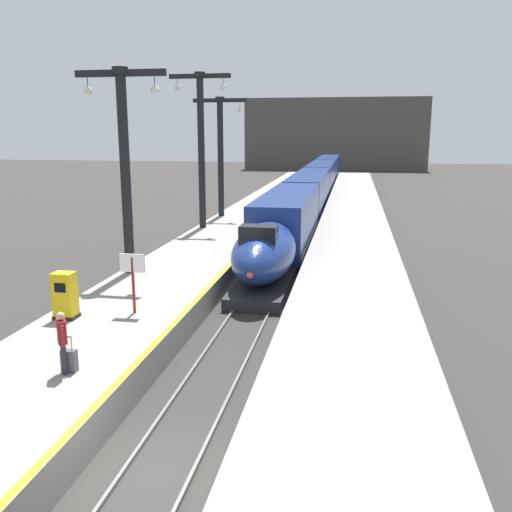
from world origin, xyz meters
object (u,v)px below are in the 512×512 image
(highspeed_train_main, at_px, (315,184))
(station_column_far, at_px, (201,137))
(station_column_distant, at_px, (220,145))
(passenger_near_edge, at_px, (62,338))
(rolling_suitcase, at_px, (69,361))
(station_column_mid, at_px, (124,152))
(departure_info_board, at_px, (133,271))
(ticket_machine_yellow, at_px, (65,297))

(highspeed_train_main, bearing_deg, station_column_far, -104.50)
(station_column_far, xyz_separation_m, station_column_distant, (0.00, 5.29, -0.63))
(passenger_near_edge, xyz_separation_m, rolling_suitcase, (0.08, 0.13, -0.69))
(station_column_mid, bearing_deg, passenger_near_edge, -76.37)
(rolling_suitcase, bearing_deg, highspeed_train_main, 85.87)
(station_column_far, xyz_separation_m, passenger_near_edge, (2.54, -22.83, -4.94))
(highspeed_train_main, distance_m, departure_info_board, 40.77)
(ticket_machine_yellow, relative_size, departure_info_board, 0.75)
(ticket_machine_yellow, distance_m, departure_info_board, 2.40)
(rolling_suitcase, bearing_deg, ticket_machine_yellow, 119.70)
(station_column_distant, relative_size, departure_info_board, 4.13)
(station_column_far, height_order, departure_info_board, station_column_far)
(station_column_distant, distance_m, passenger_near_edge, 28.57)
(station_column_distant, height_order, rolling_suitcase, station_column_distant)
(rolling_suitcase, relative_size, ticket_machine_yellow, 0.61)
(highspeed_train_main, distance_m, passenger_near_edge, 45.76)
(ticket_machine_yellow, bearing_deg, passenger_near_edge, -61.89)
(rolling_suitcase, xyz_separation_m, departure_info_board, (-0.19, 4.90, 1.20))
(station_column_mid, height_order, station_column_far, station_column_far)
(passenger_near_edge, bearing_deg, highspeed_train_main, 85.79)
(station_column_distant, xyz_separation_m, rolling_suitcase, (2.62, -28.00, -4.99))
(ticket_machine_yellow, height_order, departure_info_board, departure_info_board)
(highspeed_train_main, relative_size, departure_info_board, 35.83)
(station_column_far, relative_size, station_column_distant, 1.14)
(highspeed_train_main, height_order, station_column_mid, station_column_mid)
(highspeed_train_main, bearing_deg, rolling_suitcase, -94.13)
(station_column_distant, distance_m, ticket_machine_yellow, 24.46)
(station_column_mid, xyz_separation_m, passenger_near_edge, (2.54, -10.47, -4.37))
(station_column_distant, bearing_deg, rolling_suitcase, -84.66)
(station_column_distant, relative_size, ticket_machine_yellow, 5.47)
(ticket_machine_yellow, bearing_deg, station_column_far, 91.07)
(station_column_distant, bearing_deg, station_column_far, -90.00)
(ticket_machine_yellow, bearing_deg, station_column_distant, 90.83)
(highspeed_train_main, distance_m, station_column_distant, 18.99)
(highspeed_train_main, relative_size, station_column_far, 7.64)
(highspeed_train_main, xyz_separation_m, departure_info_board, (-3.47, -40.62, 0.59))
(station_column_mid, distance_m, station_column_far, 12.38)
(rolling_suitcase, bearing_deg, station_column_far, 96.57)
(passenger_near_edge, distance_m, departure_info_board, 5.05)
(highspeed_train_main, xyz_separation_m, passenger_near_edge, (-3.36, -45.64, 0.07))
(passenger_near_edge, height_order, rolling_suitcase, passenger_near_edge)
(station_column_far, relative_size, rolling_suitcase, 10.12)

